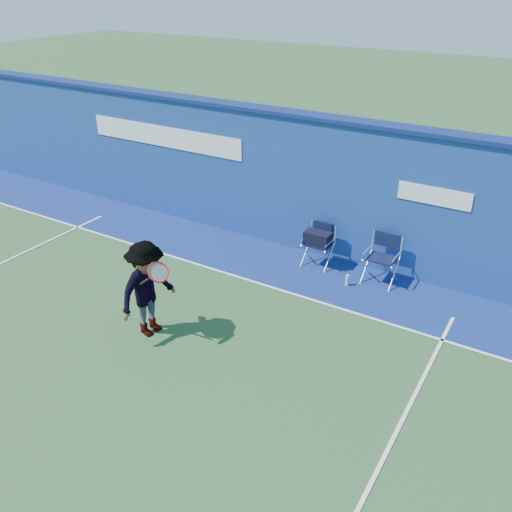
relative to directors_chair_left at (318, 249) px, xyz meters
The scene contains 8 objects.
ground 4.79m from the directors_chair_left, 107.76° to the right, with size 80.00×80.00×0.00m, color #2C502A.
stadium_wall 1.97m from the directors_chair_left, 155.94° to the left, with size 24.00×0.50×3.08m.
out_of_bounds_strip 1.57m from the directors_chair_left, 162.92° to the right, with size 24.00×1.80×0.01m, color navy.
court_lines 4.23m from the directors_chair_left, 110.25° to the right, with size 24.00×12.00×0.01m.
directors_chair_left is the anchor object (origin of this frame).
directors_chair_right 1.41m from the directors_chair_left, ahead, with size 0.60×0.54×1.01m.
water_bottle 1.05m from the directors_chair_left, 27.77° to the right, with size 0.07×0.07×0.24m, color silver.
tennis_player 4.06m from the directors_chair_left, 111.20° to the right, with size 0.97×1.21×1.77m.
Camera 1 is at (5.67, -5.00, 5.72)m, focal length 38.00 mm.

